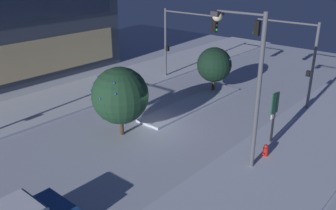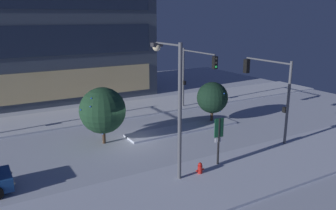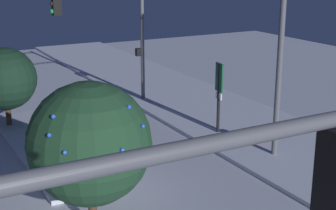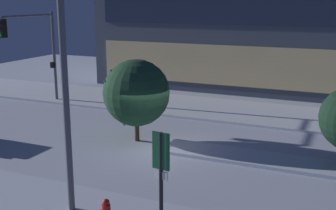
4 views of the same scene
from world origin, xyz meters
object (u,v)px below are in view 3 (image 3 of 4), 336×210
(decorated_tree_left_of_median, at_px, (5,79))
(fire_hydrant, at_px, (253,136))
(parking_info_sign, at_px, (219,90))
(decorated_tree_median, at_px, (90,144))
(traffic_light_corner_near_right, at_px, (107,23))
(street_lamp_arched, at_px, (266,23))

(decorated_tree_left_of_median, bearing_deg, fire_hydrant, -130.85)
(parking_info_sign, distance_m, decorated_tree_left_of_median, 8.45)
(decorated_tree_median, bearing_deg, traffic_light_corner_near_right, -24.64)
(traffic_light_corner_near_right, xyz_separation_m, street_lamp_arched, (-8.76, -1.80, 0.81))
(parking_info_sign, bearing_deg, decorated_tree_median, 40.83)
(traffic_light_corner_near_right, bearing_deg, decorated_tree_median, 65.36)
(street_lamp_arched, distance_m, decorated_tree_left_of_median, 10.52)
(street_lamp_arched, xyz_separation_m, fire_hydrant, (1.31, -0.75, -4.32))
(street_lamp_arched, height_order, decorated_tree_median, street_lamp_arched)
(traffic_light_corner_near_right, xyz_separation_m, decorated_tree_left_of_median, (-1.05, 4.85, -1.83))
(fire_hydrant, relative_size, parking_info_sign, 0.26)
(parking_info_sign, distance_m, decorated_tree_median, 8.06)
(street_lamp_arched, relative_size, decorated_tree_left_of_median, 2.17)
(traffic_light_corner_near_right, relative_size, parking_info_sign, 1.96)
(decorated_tree_median, distance_m, decorated_tree_left_of_median, 9.18)
(street_lamp_arched, relative_size, parking_info_sign, 2.50)
(fire_hydrant, xyz_separation_m, decorated_tree_median, (-2.78, 7.25, 1.94))
(parking_info_sign, height_order, decorated_tree_median, decorated_tree_median)
(traffic_light_corner_near_right, xyz_separation_m, decorated_tree_median, (-10.22, 4.69, -1.57))
(decorated_tree_median, bearing_deg, decorated_tree_left_of_median, 0.97)
(fire_hydrant, xyz_separation_m, parking_info_sign, (1.57, 0.47, 1.47))
(decorated_tree_median, height_order, decorated_tree_left_of_median, decorated_tree_median)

